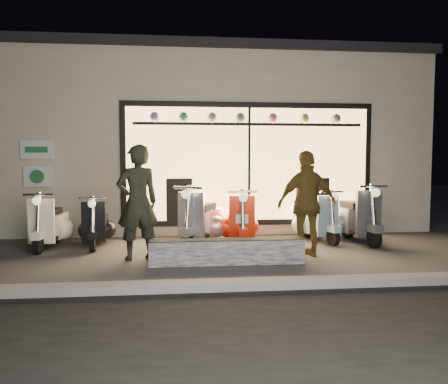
% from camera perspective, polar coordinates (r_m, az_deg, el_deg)
% --- Properties ---
extents(ground, '(40.00, 40.00, 0.00)m').
position_cam_1_polar(ground, '(7.57, -0.44, -8.29)').
color(ground, '#383533').
rests_on(ground, ground).
extents(kerb, '(40.00, 0.25, 0.12)m').
position_cam_1_polar(kerb, '(5.63, 1.54, -12.04)').
color(kerb, slate).
rests_on(kerb, ground).
extents(shop_building, '(10.20, 6.23, 4.20)m').
position_cam_1_polar(shop_building, '(12.37, -2.64, 6.32)').
color(shop_building, beige).
rests_on(shop_building, ground).
extents(graffiti_barrier, '(2.42, 0.28, 0.40)m').
position_cam_1_polar(graffiti_barrier, '(6.90, 0.40, -7.81)').
color(graffiti_barrier, black).
rests_on(graffiti_barrier, ground).
extents(scooter_silver, '(0.91, 1.53, 1.12)m').
position_cam_1_polar(scooter_silver, '(8.53, -2.79, -3.82)').
color(scooter_silver, black).
rests_on(scooter_silver, ground).
extents(scooter_red, '(0.50, 1.47, 1.05)m').
position_cam_1_polar(scooter_red, '(8.52, 1.97, -4.01)').
color(scooter_red, black).
rests_on(scooter_red, ground).
extents(scooter_black, '(0.48, 1.31, 0.93)m').
position_cam_1_polar(scooter_black, '(8.80, -16.34, -4.23)').
color(scooter_black, black).
rests_on(scooter_black, ground).
extents(scooter_cream, '(0.45, 1.40, 1.01)m').
position_cam_1_polar(scooter_cream, '(8.95, -21.71, -4.02)').
color(scooter_cream, black).
rests_on(scooter_cream, ground).
extents(scooter_blue, '(0.67, 1.42, 1.01)m').
position_cam_1_polar(scooter_blue, '(9.21, 11.58, -3.59)').
color(scooter_blue, black).
rests_on(scooter_blue, ground).
extents(scooter_grey, '(0.58, 1.57, 1.12)m').
position_cam_1_polar(scooter_grey, '(9.32, 16.60, -3.31)').
color(scooter_grey, black).
rests_on(scooter_grey, ground).
extents(man, '(0.81, 0.67, 1.89)m').
position_cam_1_polar(man, '(7.28, -11.23, -1.33)').
color(man, black).
rests_on(man, ground).
extents(woman, '(1.11, 0.59, 1.80)m').
position_cam_1_polar(woman, '(7.51, 10.82, -1.52)').
color(woman, brown).
rests_on(woman, ground).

